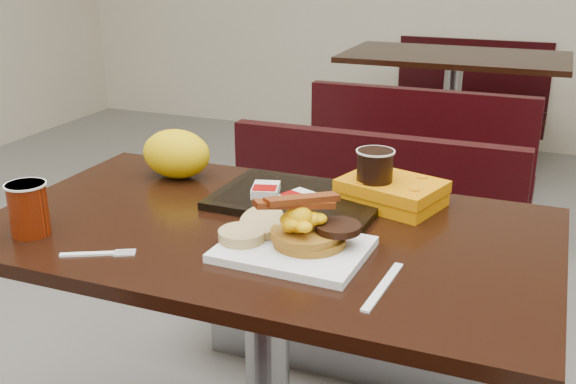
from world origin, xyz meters
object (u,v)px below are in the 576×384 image
at_px(bench_far_s, 426,157).
at_px(bench_near_n, 354,259).
at_px(hashbrown_sleeve_right, 297,197).
at_px(table_near, 268,375).
at_px(pancake_stack, 309,237).
at_px(table_far, 450,121).
at_px(knife, 383,286).
at_px(platter, 293,249).
at_px(coffee_cup_near, 29,209).
at_px(tray, 299,199).
at_px(clamshell, 392,192).
at_px(fork, 87,254).
at_px(bench_far_n, 467,99).
at_px(paper_bag, 176,154).
at_px(coffee_cup_far, 375,174).
at_px(hashbrown_sleeve_left, 266,190).

bearing_deg(bench_far_s, bench_near_n, -90.00).
xyz_separation_m(bench_far_s, hashbrown_sleeve_right, (0.03, -1.78, 0.42)).
bearing_deg(table_near, pancake_stack, -33.00).
height_order(table_far, hashbrown_sleeve_right, hashbrown_sleeve_right).
relative_size(knife, hashbrown_sleeve_right, 2.72).
bearing_deg(platter, coffee_cup_near, -166.03).
height_order(table_near, bench_far_s, table_near).
bearing_deg(tray, clamshell, 19.16).
distance_m(platter, clamshell, 0.35).
bearing_deg(hashbrown_sleeve_right, pancake_stack, -40.33).
height_order(coffee_cup_near, fork, coffee_cup_near).
distance_m(bench_far_n, clamshell, 3.11).
bearing_deg(table_far, bench_far_n, 90.00).
bearing_deg(paper_bag, table_near, -32.30).
distance_m(tray, coffee_cup_far, 0.18).
bearing_deg(clamshell, hashbrown_sleeve_right, -134.13).
relative_size(hashbrown_sleeve_left, coffee_cup_far, 0.72).
bearing_deg(knife, table_far, -170.10).
height_order(knife, hashbrown_sleeve_right, hashbrown_sleeve_right).
bearing_deg(hashbrown_sleeve_right, coffee_cup_near, -120.92).
bearing_deg(pancake_stack, hashbrown_sleeve_right, 116.83).
bearing_deg(knife, table_near, -116.65).
height_order(bench_far_n, hashbrown_sleeve_right, hashbrown_sleeve_right).
xyz_separation_m(table_far, fork, (-0.26, -2.86, 0.38)).
height_order(bench_near_n, tray, tray).
distance_m(table_far, hashbrown_sleeve_left, 2.50).
bearing_deg(pancake_stack, table_far, 92.74).
distance_m(platter, hashbrown_sleeve_right, 0.24).
bearing_deg(tray, hashbrown_sleeve_right, -74.35).
bearing_deg(knife, fork, -77.90).
bearing_deg(fork, hashbrown_sleeve_right, 25.98).
bearing_deg(tray, pancake_stack, -63.78).
bearing_deg(bench_far_n, coffee_cup_far, -86.68).
xyz_separation_m(table_far, hashbrown_sleeve_right, (0.03, -2.48, 0.40)).
bearing_deg(fork, bench_far_s, 56.32).
xyz_separation_m(coffee_cup_near, paper_bag, (0.09, 0.43, 0.01)).
bearing_deg(table_far, hashbrown_sleeve_right, -89.41).
height_order(pancake_stack, clamshell, clamshell).
bearing_deg(hashbrown_sleeve_left, coffee_cup_far, 1.05).
bearing_deg(paper_bag, clamshell, 0.99).
height_order(bench_far_n, platter, platter).
bearing_deg(tray, bench_far_n, 91.60).
distance_m(bench_near_n, table_far, 1.90).
bearing_deg(tray, coffee_cup_near, -138.64).
bearing_deg(bench_far_s, table_far, 90.00).
bearing_deg(hashbrown_sleeve_right, table_far, 113.43).
bearing_deg(clamshell, bench_near_n, 131.56).
relative_size(coffee_cup_near, coffee_cup_far, 0.98).
relative_size(table_far, platter, 4.32).
relative_size(bench_near_n, bench_far_s, 1.00).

